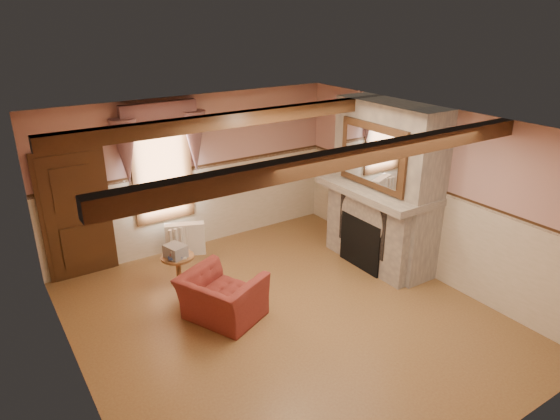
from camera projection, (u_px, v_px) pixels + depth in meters
floor at (286, 318)px, 7.22m from camera, size 5.50×6.00×0.01m
ceiling at (287, 127)px, 6.17m from camera, size 5.50×6.00×0.01m
wall_back at (194, 173)px, 9.02m from camera, size 5.50×0.02×2.80m
wall_front at (477, 348)px, 4.36m from camera, size 5.50×0.02×2.80m
wall_left at (71, 289)px, 5.30m from camera, size 0.02×6.00×2.80m
wall_right at (427, 192)px, 8.09m from camera, size 0.02×6.00×2.80m
wainscot at (286, 273)px, 6.94m from camera, size 5.50×6.00×1.50m
chair_rail at (286, 223)px, 6.65m from camera, size 5.50×6.00×0.08m
firebox at (363, 242)px, 8.53m from camera, size 0.20×0.95×0.90m
armchair at (222, 297)px, 7.10m from camera, size 1.29×1.36×0.69m
side_table at (179, 271)px, 7.95m from camera, size 0.56×0.56×0.55m
book_stack at (175, 251)px, 7.78m from camera, size 0.34×0.38×0.20m
radiator at (185, 239)px, 9.01m from camera, size 0.72×0.43×0.60m
bowl at (379, 184)px, 8.25m from camera, size 0.37×0.37×0.09m
mantel_clock at (347, 169)px, 8.88m from camera, size 0.14×0.24×0.20m
oil_lamp at (360, 171)px, 8.59m from camera, size 0.11×0.11×0.28m
candle_red at (396, 189)px, 7.95m from camera, size 0.06×0.06×0.16m
jar_yellow at (397, 190)px, 7.94m from camera, size 0.06×0.06×0.12m
fireplace at (386, 186)px, 8.39m from camera, size 0.85×2.00×2.80m
mantel at (378, 190)px, 8.31m from camera, size 1.05×2.05×0.12m
overmantel_mirror at (372, 156)px, 7.99m from camera, size 0.06×1.44×1.04m
door at (77, 217)px, 8.04m from camera, size 1.10×0.10×2.10m
window at (162, 166)px, 8.60m from camera, size 1.06×0.08×2.02m
window_drapes at (160, 132)px, 8.30m from camera, size 1.30×0.14×1.40m
ceiling_beam_front at (350, 157)px, 5.27m from camera, size 5.50×0.18×0.20m
ceiling_beam_back at (240, 119)px, 7.14m from camera, size 5.50×0.18×0.20m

